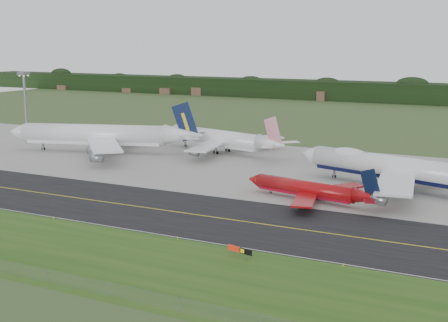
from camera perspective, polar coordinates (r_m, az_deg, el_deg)
ground at (r=136.42m, az=-0.20°, el=-4.74°), size 600.00×600.00×0.00m
grass_verge at (r=107.89m, az=-8.78°, el=-9.13°), size 400.00×30.00×0.01m
taxiway at (r=133.00m, az=-0.99°, el=-5.15°), size 400.00×32.00×0.02m
apron at (r=182.08m, az=7.11°, el=-0.86°), size 400.00×78.00×0.01m
taxiway_centreline at (r=133.00m, az=-0.99°, el=-5.14°), size 400.00×0.40×0.00m
taxiway_edge_line at (r=120.10m, az=-4.46°, el=-6.94°), size 400.00×0.25×0.00m
perimeter_fence at (r=97.96m, az=-13.29°, el=-10.72°), size 320.00×0.10×320.00m
horizon_treeline at (r=396.61m, az=18.16°, el=5.78°), size 700.00×25.00×12.00m
jet_ba_747 at (r=162.52m, az=15.82°, el=-0.68°), size 61.64×49.93×15.78m
jet_red_737 at (r=147.09m, az=8.05°, el=-2.62°), size 35.70×28.67×9.69m
jet_navy_gold at (r=213.50m, az=-10.85°, el=2.32°), size 66.76×56.72×17.59m
jet_star_tail at (r=208.82m, az=-0.24°, el=2.03°), size 52.76×43.15×14.13m
floodlight_mast at (r=237.79m, az=-17.75°, el=5.82°), size 3.24×3.24×26.12m
taxiway_sign at (r=108.84m, az=1.45°, el=-8.15°), size 5.11×1.45×1.74m
edge_marker_left at (r=136.25m, az=-15.31°, el=-5.05°), size 0.16×0.16×0.50m
edge_marker_center at (r=118.69m, az=-4.27°, el=-7.04°), size 0.16×0.16×0.50m
edge_marker_right at (r=106.58m, az=10.84°, el=-9.32°), size 0.16×0.16×0.50m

